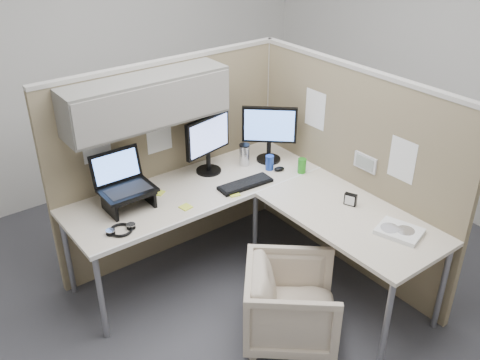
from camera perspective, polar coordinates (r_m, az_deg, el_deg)
ground at (r=4.16m, az=1.00°, el=-12.06°), size 4.50×4.50×0.00m
partition_back at (r=4.06m, az=-8.55°, el=4.91°), size 2.00×0.36×1.63m
partition_right at (r=4.19m, az=11.43°, el=1.14°), size 0.07×2.03×1.63m
desk at (r=3.89m, az=1.39°, el=-2.69°), size 2.00×1.98×0.73m
office_chair at (r=3.66m, az=5.52°, el=-12.62°), size 0.82×0.82×0.62m
monitor_left at (r=4.14m, az=-3.45°, el=4.28°), size 0.44×0.20×0.47m
monitor_right at (r=4.33m, az=3.14°, el=5.40°), size 0.35×0.32×0.47m
laptop_station at (r=3.82m, az=-12.14°, el=-0.79°), size 0.37×0.32×0.39m
keyboard at (r=4.05m, az=0.57°, el=-0.45°), size 0.44×0.17×0.02m
mouse at (r=4.27m, az=4.20°, el=1.19°), size 0.10×0.08×0.03m
travel_mug at (r=4.32m, az=0.47°, el=2.72°), size 0.09×0.09×0.18m
soda_can_green at (r=4.24m, az=6.62°, el=1.52°), size 0.07×0.07×0.12m
soda_can_silver at (r=4.27m, az=3.18°, el=1.86°), size 0.07×0.07×0.12m
sticky_note_a at (r=3.80m, az=-5.81°, el=-2.89°), size 0.09×0.09×0.01m
sticky_note_c at (r=4.00m, az=-8.68°, el=-1.35°), size 0.10×0.10×0.01m
sticky_note_b at (r=3.94m, az=-0.63°, el=-1.50°), size 0.09×0.09×0.01m
headphones at (r=3.61m, az=-12.58°, el=-5.20°), size 0.20×0.18×0.03m
paper_stack at (r=3.66m, az=16.63°, el=-5.26°), size 0.29×0.33×0.03m
desk_clock at (r=3.87m, az=11.70°, el=-2.05°), size 0.07×0.09×0.09m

